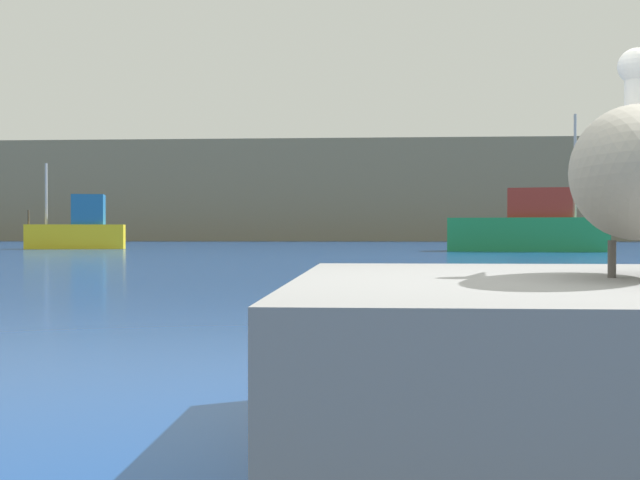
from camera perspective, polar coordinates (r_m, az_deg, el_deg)
ground_plane at (r=3.12m, az=9.93°, el=-15.45°), size 260.00×260.00×0.00m
hillside_backdrop at (r=75.41m, az=3.97°, el=3.35°), size 140.00×10.90×8.92m
pier_dock at (r=3.25m, az=21.30°, el=-8.59°), size 2.50×2.50×0.69m
pelican at (r=3.23m, az=21.35°, el=4.52°), size 0.79×1.45×0.93m
fishing_boat_yellow at (r=41.42m, az=-16.57°, el=0.70°), size 4.85×2.48×4.17m
fishing_boat_green at (r=35.97m, az=14.47°, el=0.81°), size 6.88×3.12×5.84m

